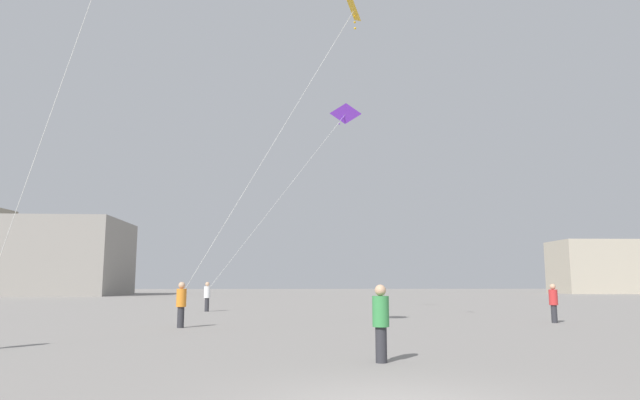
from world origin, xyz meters
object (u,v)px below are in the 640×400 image
person_in_red (553,301)px  kite_violet_delta (343,117)px  kite_amber_delta (351,17)px  building_centre_hall (40,257)px  person_in_orange (181,303)px  person_in_green (381,320)px  building_right_hall (621,267)px  person_in_white (207,295)px

person_in_red → kite_violet_delta: size_ratio=0.15×
kite_amber_delta → building_centre_hall: bearing=122.8°
person_in_orange → building_centre_hall: 66.15m
person_in_green → building_right_hall: 93.04m
person_in_orange → kite_amber_delta: 13.98m
person_in_red → kite_amber_delta: size_ratio=0.14×
kite_amber_delta → building_right_hall: size_ratio=0.58×
person_in_red → building_centre_hall: bearing=124.6°
kite_violet_delta → building_centre_hall: kite_violet_delta is taller
person_in_red → person_in_green: person_in_green is taller
kite_violet_delta → building_right_hall: 75.39m
person_in_green → kite_violet_delta: 24.85m
person_in_white → person_in_red: person_in_white is taller
person_in_red → kite_violet_delta: (-8.56, 9.97, 11.47)m
person_in_green → kite_violet_delta: bearing=-97.5°
person_in_white → person_in_red: bearing=6.1°
kite_amber_delta → person_in_red: bearing=15.2°
kite_amber_delta → building_centre_hall: 70.55m
kite_violet_delta → building_centre_hall: (-38.80, 46.44, -7.13)m
person_in_green → kite_violet_delta: (1.28, 22.01, 11.47)m
kite_amber_delta → kite_violet_delta: 12.56m
kite_amber_delta → person_in_green: bearing=-92.7°
person_in_green → building_right_hall: size_ratio=0.08×
person_in_green → building_centre_hall: building_centre_hall is taller
kite_violet_delta → person_in_orange: bearing=-123.2°
person_in_orange → kite_violet_delta: (7.74, 11.81, 11.43)m
person_in_red → person_in_green: bearing=-134.6°
person_in_white → kite_amber_delta: size_ratio=0.15×
kite_amber_delta → building_centre_hall: (-37.97, 58.95, -7.83)m
person_in_green → building_centre_hall: bearing=-65.4°
person_in_red → building_right_hall: building_right_hall is taller
building_right_hall → person_in_red: bearing=-123.4°
person_in_orange → building_right_hall: bearing=106.6°
building_centre_hall → kite_violet_delta: bearing=-50.1°
kite_violet_delta → building_right_hall: bearing=46.9°
person_in_white → person_in_green: bearing=-33.9°
person_in_green → person_in_orange: size_ratio=0.96×
building_centre_hall → building_right_hall: 90.39m
building_centre_hall → kite_amber_delta: bearing=-57.2°
person_in_white → person_in_orange: person_in_white is taller
kite_amber_delta → building_right_hall: 85.48m
person_in_white → person_in_red: 20.27m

